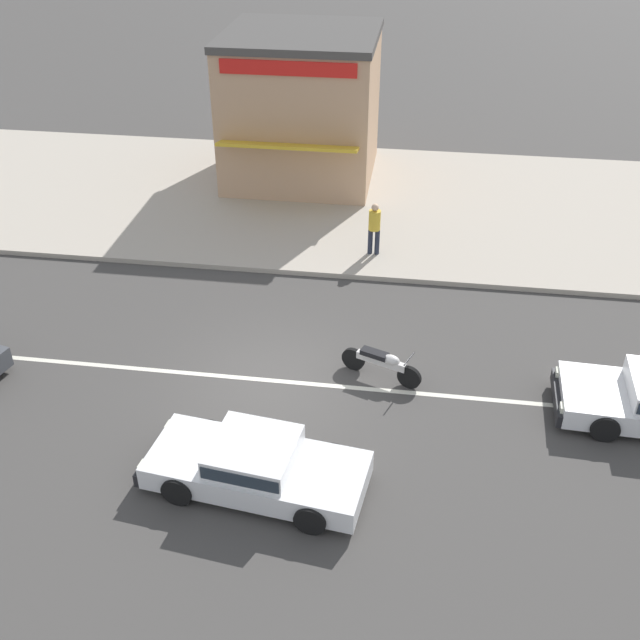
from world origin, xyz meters
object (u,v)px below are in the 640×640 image
Objects in this scene: sedan_white_2 at (255,464)px; pedestrian_near_clock at (374,225)px; motorcycle_1 at (382,363)px; shopfront_far_kios at (302,106)px.

pedestrian_near_clock is (1.48, 9.41, 0.53)m from sedan_white_2.
sedan_white_2 is 4.26m from motorcycle_1.
motorcycle_1 is 5.80m from pedestrian_near_clock.
pedestrian_near_clock is at bearing 96.52° from motorcycle_1.
motorcycle_1 is 0.32× the size of shopfront_far_kios.
pedestrian_near_clock reaches higher than motorcycle_1.
shopfront_far_kios reaches higher than pedestrian_near_clock.
pedestrian_near_clock is 0.27× the size of shopfront_far_kios.
shopfront_far_kios reaches higher than motorcycle_1.
pedestrian_near_clock is (-0.65, 5.72, 0.64)m from motorcycle_1.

